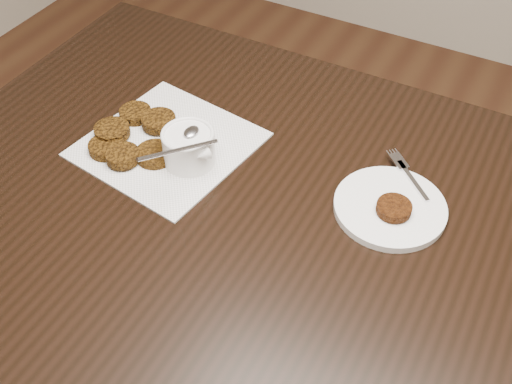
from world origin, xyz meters
TOP-DOWN VIEW (x-y plane):
  - table at (-0.08, 0.15)m, footprint 1.38×0.89m
  - napkin at (-0.37, 0.21)m, footprint 0.31×0.31m
  - sauce_ramekin at (-0.31, 0.19)m, footprint 0.13×0.13m
  - patty_cluster at (-0.43, 0.18)m, footprint 0.23×0.23m
  - plate_with_patty at (0.04, 0.24)m, footprint 0.26×0.26m

SIDE VIEW (x-z plane):
  - table at x=-0.08m, z-range 0.00..0.75m
  - napkin at x=-0.37m, z-range 0.75..0.75m
  - plate_with_patty at x=0.04m, z-range 0.75..0.78m
  - patty_cluster at x=-0.43m, z-range 0.75..0.78m
  - sauce_ramekin at x=-0.31m, z-range 0.75..0.88m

